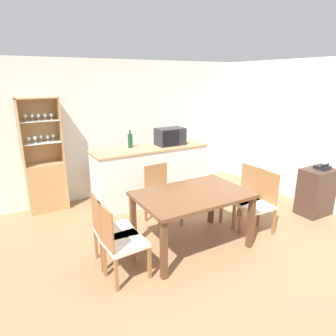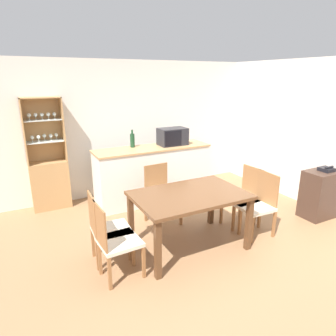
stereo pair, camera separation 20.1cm
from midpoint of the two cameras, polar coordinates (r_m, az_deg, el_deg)
The scene contains 15 objects.
ground_plane at distance 4.20m, azimuth 5.71°, elevation -15.35°, with size 18.00×18.00×0.00m, color #936B47.
wall_back at distance 5.95m, azimuth -8.93°, elevation 7.45°, with size 6.80×0.06×2.55m.
wall_right at distance 5.74m, azimuth 25.79°, elevation 5.62°, with size 0.06×4.60×2.55m.
kitchen_counter at distance 5.55m, azimuth -4.33°, elevation -1.20°, with size 2.13×0.60×1.02m.
display_cabinet at distance 5.57m, azimuth -23.19°, elevation -1.64°, with size 0.63×0.32×1.93m.
dining_table at distance 3.98m, azimuth 3.16°, elevation -6.08°, with size 1.46×0.97×0.78m.
dining_chair_side_right_far at distance 4.80m, azimuth 12.99°, elevation -5.30°, with size 0.48×0.48×0.92m.
dining_chair_side_right_near at distance 4.60m, azimuth 15.50°, elevation -6.45°, with size 0.46×0.46×0.92m.
dining_chair_side_left_near at distance 3.53m, azimuth -10.72°, elevation -13.63°, with size 0.47×0.47×0.92m.
dining_chair_side_left_far at distance 3.78m, azimuth -12.27°, elevation -11.56°, with size 0.47×0.47×0.92m.
dining_chair_head_far at distance 4.72m, azimuth -2.47°, elevation -5.20°, with size 0.48×0.48×0.92m.
microwave at distance 5.58m, azimuth -0.64°, elevation 6.01°, with size 0.52×0.34×0.31m.
wine_bottle at distance 5.41m, azimuth -8.28°, elevation 5.20°, with size 0.08×0.08×0.32m.
side_cabinet at distance 5.56m, azimuth 25.39°, elevation -4.12°, with size 0.54×0.39×0.79m.
telephone at distance 5.47m, azimuth 26.43°, elevation 0.14°, with size 0.20×0.20×0.09m.
Camera 1 is at (-2.21, -2.80, 2.24)m, focal length 32.00 mm.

